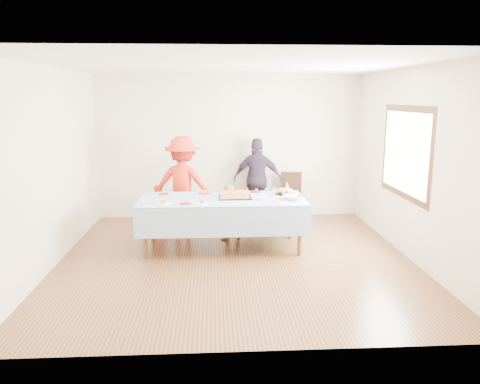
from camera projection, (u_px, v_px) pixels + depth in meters
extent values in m
plane|color=#4C2915|center=(236.00, 259.00, 6.73)|extent=(5.00, 5.00, 0.00)
cube|color=beige|center=(229.00, 147.00, 8.90)|extent=(5.00, 0.04, 2.70)
cube|color=beige|center=(249.00, 208.00, 4.01)|extent=(5.00, 0.04, 2.70)
cube|color=beige|center=(51.00, 168.00, 6.32)|extent=(0.04, 5.00, 2.70)
cube|color=beige|center=(412.00, 165.00, 6.60)|extent=(0.04, 5.00, 2.70)
cube|color=white|center=(235.00, 65.00, 6.19)|extent=(5.00, 5.00, 0.04)
cube|color=#472B16|center=(405.00, 152.00, 6.76)|extent=(0.03, 1.75, 1.35)
cylinder|color=#56351D|center=(145.00, 234.00, 6.69)|extent=(0.06, 0.06, 0.73)
cylinder|color=#56351D|center=(300.00, 231.00, 6.81)|extent=(0.06, 0.06, 0.73)
cylinder|color=#56351D|center=(152.00, 219.00, 7.51)|extent=(0.06, 0.06, 0.73)
cylinder|color=#56351D|center=(290.00, 217.00, 7.63)|extent=(0.06, 0.06, 0.73)
cube|color=#56351D|center=(222.00, 200.00, 7.08)|extent=(2.40, 1.00, 0.04)
cube|color=silver|center=(222.00, 199.00, 7.08)|extent=(2.50, 1.10, 0.01)
cube|color=black|center=(235.00, 197.00, 7.12)|extent=(0.50, 0.38, 0.01)
cube|color=#DFC455|center=(235.00, 195.00, 7.11)|extent=(0.42, 0.32, 0.06)
cube|color=#B06728|center=(235.00, 192.00, 7.10)|extent=(0.42, 0.32, 0.01)
cylinder|color=black|center=(285.00, 194.00, 7.38)|extent=(0.31, 0.31, 0.02)
sphere|color=tan|center=(290.00, 191.00, 7.38)|extent=(0.08, 0.08, 0.08)
sphere|color=tan|center=(287.00, 190.00, 7.45)|extent=(0.08, 0.08, 0.08)
sphere|color=tan|center=(282.00, 190.00, 7.44)|extent=(0.08, 0.08, 0.08)
sphere|color=tan|center=(280.00, 191.00, 7.37)|extent=(0.08, 0.08, 0.08)
sphere|color=tan|center=(283.00, 192.00, 7.30)|extent=(0.08, 0.08, 0.08)
sphere|color=tan|center=(288.00, 192.00, 7.31)|extent=(0.08, 0.08, 0.08)
sphere|color=tan|center=(285.00, 191.00, 7.37)|extent=(0.08, 0.08, 0.08)
imported|color=silver|center=(293.00, 197.00, 6.97)|extent=(0.29, 0.29, 0.07)
cone|color=silver|center=(287.00, 186.00, 7.57)|extent=(0.10, 0.10, 0.17)
cylinder|color=red|center=(163.00, 194.00, 7.37)|extent=(0.17, 0.17, 0.01)
cylinder|color=red|center=(204.00, 193.00, 7.41)|extent=(0.20, 0.20, 0.01)
cylinder|color=red|center=(230.00, 193.00, 7.44)|extent=(0.16, 0.16, 0.01)
cylinder|color=red|center=(256.00, 192.00, 7.53)|extent=(0.17, 0.17, 0.01)
cylinder|color=red|center=(185.00, 203.00, 6.71)|extent=(0.17, 0.17, 0.01)
cylinder|color=white|center=(163.00, 204.00, 6.70)|extent=(0.21, 0.21, 0.01)
cylinder|color=white|center=(201.00, 204.00, 6.71)|extent=(0.20, 0.20, 0.01)
cylinder|color=white|center=(282.00, 202.00, 6.83)|extent=(0.20, 0.20, 0.01)
cylinder|color=black|center=(283.00, 212.00, 8.64)|extent=(0.03, 0.03, 0.40)
cylinder|color=black|center=(301.00, 212.00, 8.63)|extent=(0.03, 0.03, 0.40)
cylinder|color=black|center=(282.00, 208.00, 8.96)|extent=(0.03, 0.03, 0.40)
cylinder|color=black|center=(299.00, 208.00, 8.95)|extent=(0.03, 0.03, 0.40)
cube|color=black|center=(291.00, 199.00, 8.75)|extent=(0.42, 0.42, 0.05)
cube|color=black|center=(291.00, 184.00, 8.87)|extent=(0.39, 0.08, 0.46)
imported|color=red|center=(158.00, 207.00, 8.20)|extent=(0.29, 0.19, 0.79)
imported|color=#427627|center=(273.00, 209.00, 8.06)|extent=(0.44, 0.38, 0.77)
imported|color=tan|center=(227.00, 212.00, 7.57)|extent=(0.55, 0.50, 0.91)
imported|color=red|center=(183.00, 184.00, 8.01)|extent=(1.17, 0.82, 1.64)
imported|color=#322938|center=(258.00, 179.00, 8.76)|extent=(0.95, 0.49, 1.54)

